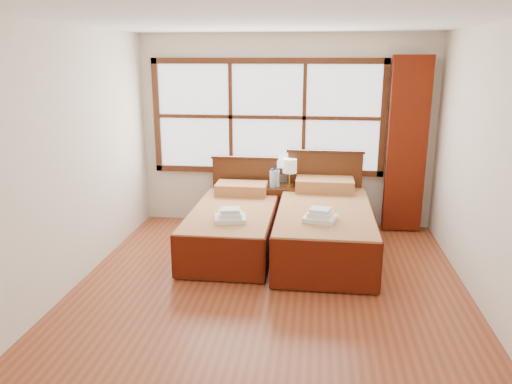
# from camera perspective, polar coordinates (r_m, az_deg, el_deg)

# --- Properties ---
(floor) EXTENTS (4.50, 4.50, 0.00)m
(floor) POSITION_cam_1_polar(r_m,az_deg,el_deg) (5.10, 1.45, -11.47)
(floor) COLOR brown
(floor) RESTS_ON ground
(ceiling) EXTENTS (4.50, 4.50, 0.00)m
(ceiling) POSITION_cam_1_polar(r_m,az_deg,el_deg) (4.57, 1.68, 19.07)
(ceiling) COLOR white
(ceiling) RESTS_ON wall_back
(wall_back) EXTENTS (4.00, 0.00, 4.00)m
(wall_back) POSITION_cam_1_polar(r_m,az_deg,el_deg) (6.88, 3.40, 6.89)
(wall_back) COLOR silver
(wall_back) RESTS_ON floor
(wall_left) EXTENTS (0.00, 4.50, 4.50)m
(wall_left) POSITION_cam_1_polar(r_m,az_deg,el_deg) (5.25, -20.77, 3.32)
(wall_left) COLOR silver
(wall_left) RESTS_ON floor
(wall_right) EXTENTS (0.00, 4.50, 4.50)m
(wall_right) POSITION_cam_1_polar(r_m,az_deg,el_deg) (4.90, 25.52, 2.04)
(wall_right) COLOR silver
(wall_right) RESTS_ON floor
(window) EXTENTS (3.16, 0.06, 1.56)m
(window) POSITION_cam_1_polar(r_m,az_deg,el_deg) (6.83, 1.29, 8.55)
(window) COLOR white
(window) RESTS_ON wall_back
(curtain) EXTENTS (0.50, 0.16, 2.30)m
(curtain) POSITION_cam_1_polar(r_m,az_deg,el_deg) (6.84, 16.84, 5.12)
(curtain) COLOR maroon
(curtain) RESTS_ON wall_back
(bed_left) EXTENTS (1.00, 2.02, 0.96)m
(bed_left) POSITION_cam_1_polar(r_m,az_deg,el_deg) (6.16, -2.53, -3.74)
(bed_left) COLOR #391A0B
(bed_left) RESTS_ON floor
(bed_right) EXTENTS (1.11, 2.14, 1.08)m
(bed_right) POSITION_cam_1_polar(r_m,az_deg,el_deg) (6.06, 7.79, -3.83)
(bed_right) COLOR #391A0B
(bed_right) RESTS_ON floor
(nightstand) EXTENTS (0.45, 0.44, 0.60)m
(nightstand) POSITION_cam_1_polar(r_m,az_deg,el_deg) (6.85, 3.06, -1.74)
(nightstand) COLOR #48230F
(nightstand) RESTS_ON floor
(towels_left) EXTENTS (0.39, 0.36, 0.14)m
(towels_left) POSITION_cam_1_polar(r_m,az_deg,el_deg) (5.58, -2.97, -2.75)
(towels_left) COLOR white
(towels_left) RESTS_ON bed_left
(towels_right) EXTENTS (0.39, 0.36, 0.14)m
(towels_right) POSITION_cam_1_polar(r_m,az_deg,el_deg) (5.43, 7.32, -2.73)
(towels_right) COLOR white
(towels_right) RESTS_ON bed_right
(lamp) EXTENTS (0.19, 0.19, 0.37)m
(lamp) POSITION_cam_1_polar(r_m,az_deg,el_deg) (6.74, 3.89, 2.89)
(lamp) COLOR gold
(lamp) RESTS_ON nightstand
(bottle_near) EXTENTS (0.07, 0.07, 0.26)m
(bottle_near) POSITION_cam_1_polar(r_m,az_deg,el_deg) (6.65, 1.87, 1.50)
(bottle_near) COLOR #A9CBD9
(bottle_near) RESTS_ON nightstand
(bottle_far) EXTENTS (0.07, 0.07, 0.26)m
(bottle_far) POSITION_cam_1_polar(r_m,az_deg,el_deg) (6.70, 2.43, 1.57)
(bottle_far) COLOR #A9CBD9
(bottle_far) RESTS_ON nightstand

